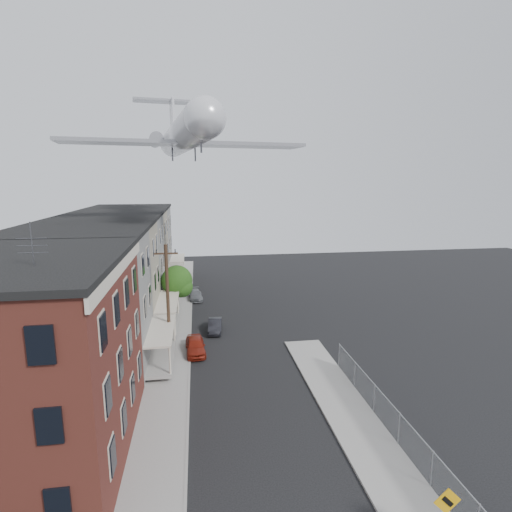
{
  "coord_description": "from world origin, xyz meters",
  "views": [
    {
      "loc": [
        -3.22,
        -12.51,
        13.85
      ],
      "look_at": [
        -0.06,
        8.64,
        9.73
      ],
      "focal_mm": 28.0,
      "sensor_mm": 36.0,
      "label": 1
    }
  ],
  "objects_px": {
    "airplane": "(184,135)",
    "utility_pole": "(168,299)",
    "street_tree": "(178,282)",
    "car_near": "(195,346)",
    "car_mid": "(215,325)",
    "warning_sign": "(446,509)",
    "car_far": "(195,295)"
  },
  "relations": [
    {
      "from": "airplane",
      "to": "utility_pole",
      "type": "bearing_deg",
      "value": -99.11
    },
    {
      "from": "street_tree",
      "to": "utility_pole",
      "type": "bearing_deg",
      "value": -91.89
    },
    {
      "from": "car_near",
      "to": "airplane",
      "type": "xyz_separation_m",
      "value": [
        -0.58,
        8.72,
        17.29
      ]
    },
    {
      "from": "car_near",
      "to": "car_mid",
      "type": "bearing_deg",
      "value": 64.57
    },
    {
      "from": "street_tree",
      "to": "warning_sign",
      "type": "bearing_deg",
      "value": -69.42
    },
    {
      "from": "street_tree",
      "to": "car_mid",
      "type": "distance_m",
      "value": 6.95
    },
    {
      "from": "airplane",
      "to": "car_mid",
      "type": "bearing_deg",
      "value": -60.58
    },
    {
      "from": "car_mid",
      "to": "warning_sign",
      "type": "bearing_deg",
      "value": -67.78
    },
    {
      "from": "utility_pole",
      "to": "car_mid",
      "type": "relative_size",
      "value": 2.62
    },
    {
      "from": "warning_sign",
      "to": "utility_pole",
      "type": "relative_size",
      "value": 0.31
    },
    {
      "from": "car_far",
      "to": "airplane",
      "type": "height_order",
      "value": "airplane"
    },
    {
      "from": "utility_pole",
      "to": "street_tree",
      "type": "relative_size",
      "value": 1.73
    },
    {
      "from": "car_mid",
      "to": "car_near",
      "type": "bearing_deg",
      "value": -106.95
    },
    {
      "from": "utility_pole",
      "to": "car_near",
      "type": "distance_m",
      "value": 4.5
    },
    {
      "from": "street_tree",
      "to": "airplane",
      "type": "bearing_deg",
      "value": -44.36
    },
    {
      "from": "car_far",
      "to": "car_mid",
      "type": "bearing_deg",
      "value": -85.21
    },
    {
      "from": "car_mid",
      "to": "utility_pole",
      "type": "bearing_deg",
      "value": -124.5
    },
    {
      "from": "street_tree",
      "to": "airplane",
      "type": "distance_m",
      "value": 14.56
    },
    {
      "from": "street_tree",
      "to": "car_far",
      "type": "height_order",
      "value": "street_tree"
    },
    {
      "from": "utility_pole",
      "to": "car_far",
      "type": "bearing_deg",
      "value": 82.44
    },
    {
      "from": "car_near",
      "to": "airplane",
      "type": "height_order",
      "value": "airplane"
    },
    {
      "from": "car_near",
      "to": "airplane",
      "type": "bearing_deg",
      "value": 90.17
    },
    {
      "from": "car_near",
      "to": "warning_sign",
      "type": "bearing_deg",
      "value": -67.98
    },
    {
      "from": "street_tree",
      "to": "car_far",
      "type": "distance_m",
      "value": 6.15
    },
    {
      "from": "warning_sign",
      "to": "car_mid",
      "type": "bearing_deg",
      "value": 107.37
    },
    {
      "from": "car_mid",
      "to": "car_far",
      "type": "xyz_separation_m",
      "value": [
        -1.8,
        10.44,
        -0.03
      ]
    },
    {
      "from": "warning_sign",
      "to": "car_mid",
      "type": "height_order",
      "value": "warning_sign"
    },
    {
      "from": "utility_pole",
      "to": "car_near",
      "type": "xyz_separation_m",
      "value": [
        2.0,
        0.13,
        -4.03
      ]
    },
    {
      "from": "car_mid",
      "to": "airplane",
      "type": "relative_size",
      "value": 0.14
    },
    {
      "from": "warning_sign",
      "to": "car_near",
      "type": "xyz_separation_m",
      "value": [
        -9.2,
        19.16,
        -1.24
      ]
    },
    {
      "from": "utility_pole",
      "to": "car_mid",
      "type": "height_order",
      "value": "utility_pole"
    },
    {
      "from": "street_tree",
      "to": "car_mid",
      "type": "xyz_separation_m",
      "value": [
        3.47,
        -5.29,
        -2.88
      ]
    }
  ]
}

